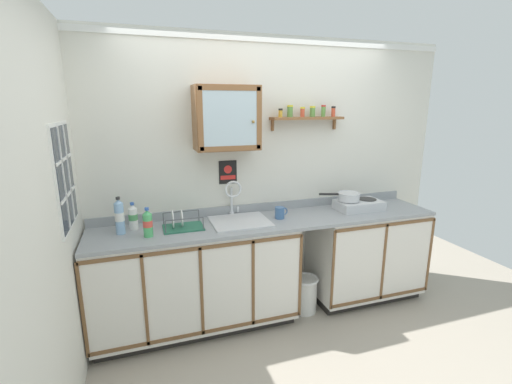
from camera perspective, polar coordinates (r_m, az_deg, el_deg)
name	(u,v)px	position (r m, az deg, el deg)	size (l,w,h in m)	color
floor	(285,333)	(3.34, 4.66, -21.65)	(6.16, 6.16, 0.00)	#9E9384
back_wall	(261,176)	(3.38, 0.82, 2.63)	(3.76, 0.07, 2.53)	silver
side_wall_left	(50,225)	(2.35, -30.15, -4.59)	(0.05, 3.42, 2.53)	silver
lower_cabinet_run	(196,280)	(3.22, -9.60, -13.70)	(1.74, 0.57, 0.91)	black
lower_cabinet_run_right	(365,254)	(3.83, 17.10, -9.51)	(1.11, 0.57, 0.91)	black
countertop	(272,221)	(3.20, 2.61, -4.65)	(3.12, 0.59, 0.03)	gray
backsplash	(262,207)	(3.42, 0.99, -2.41)	(3.12, 0.02, 0.08)	gray
sink	(239,223)	(3.15, -2.69, -5.01)	(0.50, 0.48, 0.45)	silver
hot_plate_stove	(359,205)	(3.62, 16.15, -2.00)	(0.44, 0.27, 0.09)	silver
saucepan	(348,196)	(3.55, 14.58, -0.66)	(0.38, 0.21, 0.08)	silver
bottle_soda_green_0	(148,223)	(2.88, -16.96, -4.83)	(0.07, 0.07, 0.23)	#4CB266
bottle_opaque_white_1	(133,217)	(3.08, -19.10, -3.80)	(0.07, 0.07, 0.23)	white
bottle_water_blue_2	(120,217)	(3.00, -21.04, -3.70)	(0.07, 0.07, 0.30)	#8CB7E0
dish_rack	(182,225)	(3.02, -11.83, -5.16)	(0.33, 0.24, 0.16)	#26664C
mug	(280,213)	(3.21, 3.87, -3.32)	(0.13, 0.09, 0.10)	#3F6699
wall_cabinet	(226,118)	(3.06, -4.76, 11.72)	(0.54, 0.30, 0.53)	brown
spice_shelf	(307,116)	(3.39, 8.17, 11.92)	(0.70, 0.14, 0.23)	brown
warning_sign	(228,172)	(3.25, -4.53, 3.16)	(0.16, 0.01, 0.21)	black
window	(64,177)	(2.69, -28.41, 2.17)	(0.03, 0.56, 0.71)	#262D38
trash_bin	(305,293)	(3.56, 7.82, -15.82)	(0.26, 0.26, 0.34)	silver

